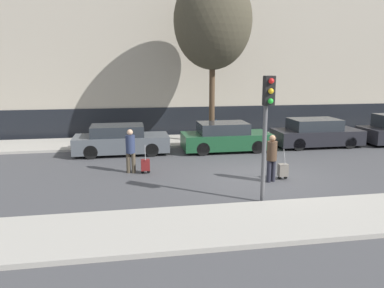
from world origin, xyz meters
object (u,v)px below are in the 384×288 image
(parked_car_2, at_px, (316,133))
(pedestrian_left, at_px, (130,148))
(trolley_right, at_px, (283,170))
(parked_bicycle, at_px, (220,130))
(parked_car_1, at_px, (225,138))
(traffic_light, at_px, (267,114))
(trolley_left, at_px, (145,165))
(bare_tree_near_crossing, at_px, (213,21))
(pedestrian_right, at_px, (272,156))
(parked_car_0, at_px, (121,140))

(parked_car_2, bearing_deg, pedestrian_left, -160.35)
(trolley_right, height_order, parked_bicycle, trolley_right)
(pedestrian_left, bearing_deg, trolley_right, -179.69)
(parked_car_1, bearing_deg, traffic_light, -95.66)
(parked_car_1, height_order, traffic_light, traffic_light)
(parked_car_2, relative_size, trolley_left, 3.97)
(trolley_right, height_order, bare_tree_near_crossing, bare_tree_near_crossing)
(parked_car_2, height_order, pedestrian_right, pedestrian_right)
(trolley_right, bearing_deg, pedestrian_left, 161.52)
(parked_bicycle, height_order, bare_tree_near_crossing, bare_tree_near_crossing)
(trolley_left, distance_m, traffic_light, 5.38)
(parked_car_0, relative_size, bare_tree_near_crossing, 0.51)
(parked_car_1, relative_size, parked_bicycle, 2.30)
(pedestrian_right, distance_m, trolley_right, 0.80)
(parked_car_1, height_order, pedestrian_right, pedestrian_right)
(parked_car_0, bearing_deg, parked_bicycle, 26.59)
(parked_car_0, bearing_deg, trolley_right, -41.50)
(parked_car_0, xyz_separation_m, pedestrian_right, (5.11, -5.17, 0.29))
(parked_car_2, xyz_separation_m, bare_tree_near_crossing, (-4.98, 1.37, 5.36))
(pedestrian_left, distance_m, traffic_light, 5.61)
(pedestrian_left, relative_size, pedestrian_right, 1.01)
(parked_car_1, height_order, parked_bicycle, parked_car_1)
(parked_car_1, height_order, pedestrian_left, pedestrian_left)
(parked_car_0, bearing_deg, parked_car_1, -2.46)
(pedestrian_right, relative_size, parked_bicycle, 0.92)
(trolley_right, height_order, traffic_light, traffic_light)
(trolley_right, xyz_separation_m, bare_tree_near_crossing, (-1.10, 6.36, 5.67))
(pedestrian_right, bearing_deg, parked_bicycle, -111.53)
(parked_car_0, distance_m, parked_car_2, 9.50)
(pedestrian_left, distance_m, parked_bicycle, 7.61)
(traffic_light, xyz_separation_m, bare_tree_near_crossing, (0.39, 8.47, 3.41))
(trolley_right, bearing_deg, parked_bicycle, 92.83)
(parked_car_2, height_order, bare_tree_near_crossing, bare_tree_near_crossing)
(parked_car_2, distance_m, traffic_light, 9.11)
(parked_car_2, bearing_deg, parked_car_1, -177.32)
(parked_bicycle, bearing_deg, pedestrian_right, -91.02)
(traffic_light, height_order, bare_tree_near_crossing, bare_tree_near_crossing)
(parked_car_2, distance_m, bare_tree_near_crossing, 7.44)
(parked_car_0, xyz_separation_m, traffic_light, (4.13, -7.09, 1.97))
(parked_car_1, bearing_deg, trolley_left, -140.49)
(trolley_left, height_order, pedestrian_right, pedestrian_right)
(parked_car_2, height_order, traffic_light, traffic_light)
(pedestrian_right, bearing_deg, pedestrian_left, -42.88)
(parked_car_1, distance_m, bare_tree_near_crossing, 5.61)
(bare_tree_near_crossing, bearing_deg, parked_car_2, -15.41)
(pedestrian_left, distance_m, pedestrian_right, 5.09)
(pedestrian_left, bearing_deg, pedestrian_right, 176.41)
(parked_car_2, relative_size, trolley_right, 3.89)
(traffic_light, xyz_separation_m, parked_bicycle, (1.12, 9.71, -2.10))
(parked_car_1, bearing_deg, pedestrian_left, -145.52)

